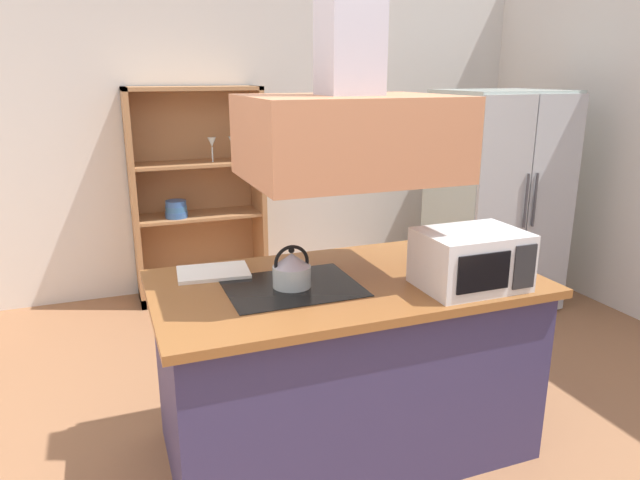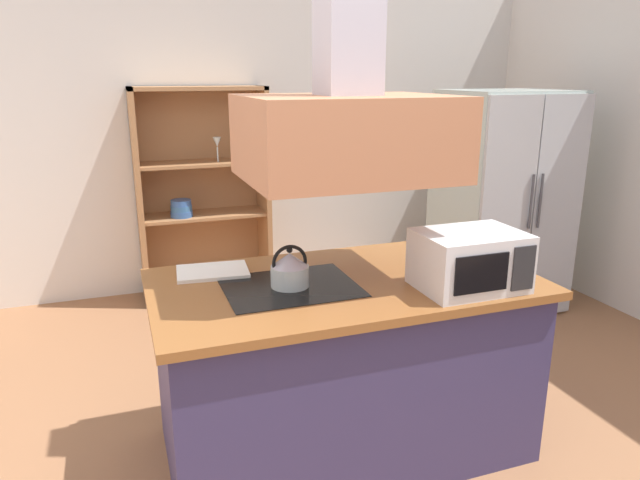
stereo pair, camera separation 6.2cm
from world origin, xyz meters
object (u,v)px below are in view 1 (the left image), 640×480
at_px(dish_cabinet, 198,206).
at_px(kettle, 292,270).
at_px(refrigerator, 496,201).
at_px(cutting_board, 213,272).
at_px(microwave, 471,259).
at_px(fruit_bowl, 439,248).

height_order(dish_cabinet, kettle, dish_cabinet).
bearing_deg(refrigerator, kettle, -147.84).
relative_size(cutting_board, microwave, 0.74).
bearing_deg(cutting_board, fruit_bowl, -6.91).
height_order(kettle, fruit_bowl, kettle).
xyz_separation_m(refrigerator, dish_cabinet, (-2.18, 1.07, -0.09)).
distance_m(cutting_board, microwave, 1.22).
distance_m(refrigerator, cutting_board, 2.67).
xyz_separation_m(dish_cabinet, kettle, (0.04, -2.43, 0.22)).
xyz_separation_m(refrigerator, microwave, (-1.39, -1.63, 0.17)).
bearing_deg(dish_cabinet, cutting_board, -97.16).
relative_size(kettle, microwave, 0.43).
xyz_separation_m(dish_cabinet, fruit_bowl, (0.91, -2.27, 0.18)).
relative_size(kettle, fruit_bowl, 0.75).
distance_m(kettle, cutting_board, 0.43).
height_order(refrigerator, cutting_board, refrigerator).
bearing_deg(kettle, microwave, -20.46).
bearing_deg(kettle, fruit_bowl, 10.33).
distance_m(dish_cabinet, kettle, 2.44).
height_order(dish_cabinet, fruit_bowl, dish_cabinet).
bearing_deg(microwave, refrigerator, 49.57).
height_order(cutting_board, fruit_bowl, fruit_bowl).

